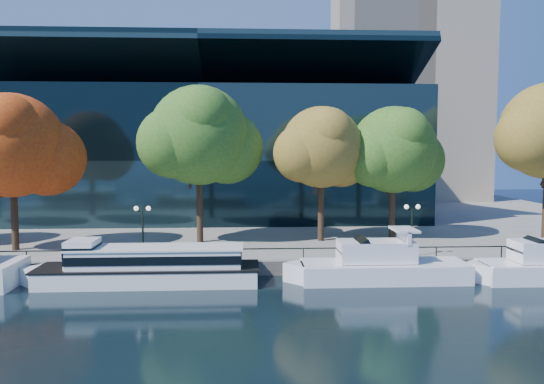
{
  "coord_description": "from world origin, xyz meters",
  "views": [
    {
      "loc": [
        0.67,
        -35.15,
        9.39
      ],
      "look_at": [
        2.93,
        8.0,
        5.74
      ],
      "focal_mm": 35.0,
      "sensor_mm": 36.0,
      "label": 1
    }
  ],
  "objects": [
    {
      "name": "railing",
      "position": [
        0.0,
        3.25,
        1.94
      ],
      "size": [
        88.2,
        0.08,
        0.99
      ],
      "color": "black",
      "rests_on": "promenade"
    },
    {
      "name": "cruiser_near",
      "position": [
        9.9,
        0.95,
        1.16
      ],
      "size": [
        12.91,
        3.32,
        3.74
      ],
      "color": "white",
      "rests_on": "ground"
    },
    {
      "name": "convention_building",
      "position": [
        -4.0,
        31.79,
        8.51
      ],
      "size": [
        50.0,
        24.57,
        21.43
      ],
      "color": "black",
      "rests_on": "ground"
    },
    {
      "name": "tree_2",
      "position": [
        -3.1,
        11.54,
        10.24
      ],
      "size": [
        10.9,
        8.94,
        13.79
      ],
      "color": "black",
      "rests_on": "promenade"
    },
    {
      "name": "promenade",
      "position": [
        0.0,
        36.38,
        0.5
      ],
      "size": [
        90.0,
        67.08,
        1.0
      ],
      "color": "slate",
      "rests_on": "ground"
    },
    {
      "name": "office_tower",
      "position": [
        28.0,
        55.0,
        33.02
      ],
      "size": [
        22.5,
        22.5,
        65.9
      ],
      "color": "tan",
      "rests_on": "ground"
    },
    {
      "name": "tree_4",
      "position": [
        14.47,
        12.73,
        8.99
      ],
      "size": [
        9.92,
        8.13,
        12.13
      ],
      "color": "black",
      "rests_on": "promenade"
    },
    {
      "name": "lamp_1",
      "position": [
        -6.94,
        4.5,
        3.98
      ],
      "size": [
        1.26,
        0.36,
        4.03
      ],
      "color": "black",
      "rests_on": "promenade"
    },
    {
      "name": "tree_1",
      "position": [
        -17.95,
        8.78,
        9.37
      ],
      "size": [
        10.55,
        8.65,
        12.77
      ],
      "color": "black",
      "rests_on": "promenade"
    },
    {
      "name": "lamp_2",
      "position": [
        13.5,
        4.5,
        3.98
      ],
      "size": [
        1.26,
        0.36,
        4.03
      ],
      "color": "black",
      "rests_on": "promenade"
    },
    {
      "name": "tour_boat",
      "position": [
        -6.29,
        1.05,
        1.33
      ],
      "size": [
        16.47,
        3.67,
        3.13
      ],
      "color": "white",
      "rests_on": "ground"
    },
    {
      "name": "ground",
      "position": [
        0.0,
        0.0,
        0.0
      ],
      "size": [
        160.0,
        160.0,
        0.0
      ],
      "primitive_type": "plane",
      "color": "black",
      "rests_on": "ground"
    },
    {
      "name": "tree_3",
      "position": [
        7.69,
        11.77,
        9.23
      ],
      "size": [
        9.09,
        7.45,
        12.03
      ],
      "color": "black",
      "rests_on": "promenade"
    }
  ]
}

